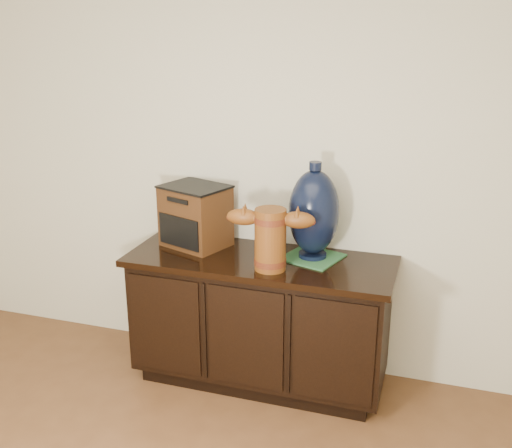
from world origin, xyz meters
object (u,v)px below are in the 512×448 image
(sideboard, at_px, (260,319))
(lamp_base, at_px, (314,213))
(terracotta_vessel, at_px, (270,236))
(tv_radio, at_px, (195,216))
(spray_can, at_px, (268,240))

(sideboard, xyz_separation_m, lamp_base, (0.27, 0.09, 0.63))
(terracotta_vessel, distance_m, tv_radio, 0.55)
(terracotta_vessel, relative_size, lamp_base, 0.88)
(lamp_base, bearing_deg, terracotta_vessel, -128.42)
(sideboard, bearing_deg, tv_radio, 167.98)
(tv_radio, distance_m, lamp_base, 0.69)
(terracotta_vessel, xyz_separation_m, lamp_base, (0.18, 0.22, 0.07))
(tv_radio, xyz_separation_m, spray_can, (0.44, -0.02, -0.09))
(spray_can, bearing_deg, sideboard, -107.82)
(spray_can, bearing_deg, lamp_base, 4.61)
(terracotta_vessel, height_order, spray_can, terracotta_vessel)
(sideboard, bearing_deg, spray_can, 72.18)
(tv_radio, height_order, lamp_base, lamp_base)
(terracotta_vessel, distance_m, lamp_base, 0.29)
(sideboard, distance_m, terracotta_vessel, 0.57)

